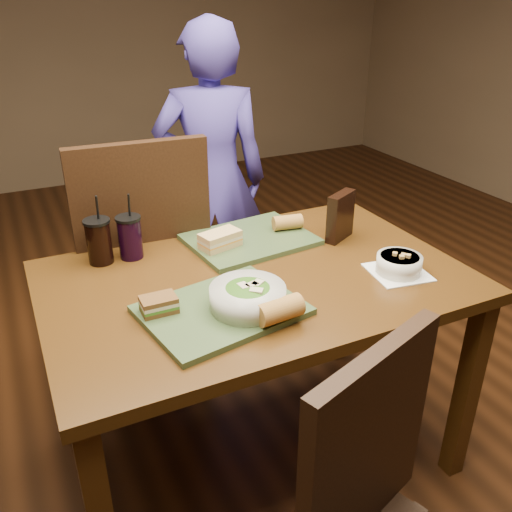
{
  "coord_description": "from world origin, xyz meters",
  "views": [
    {
      "loc": [
        -0.65,
        -1.34,
        1.56
      ],
      "look_at": [
        0.0,
        0.0,
        0.82
      ],
      "focal_mm": 38.0,
      "sensor_mm": 36.0,
      "label": 1
    }
  ],
  "objects_px": {
    "diner": "(212,180)",
    "tray_near": "(222,310)",
    "baguette_near": "(280,310)",
    "cup_berry": "(130,237)",
    "soup_bowl": "(399,264)",
    "chair_far": "(140,261)",
    "chip_bag": "(340,216)",
    "baguette_far": "(287,222)",
    "salad_bowl": "(248,296)",
    "tray_far": "(250,239)",
    "cup_cola": "(99,241)",
    "sandwich_far": "(220,240)",
    "dining_table": "(256,301)",
    "sandwich_near": "(159,304)"
  },
  "relations": [
    {
      "from": "baguette_far",
      "to": "cup_berry",
      "type": "bearing_deg",
      "value": 174.34
    },
    {
      "from": "chair_far",
      "to": "cup_berry",
      "type": "xyz_separation_m",
      "value": [
        -0.08,
        -0.23,
        0.21
      ]
    },
    {
      "from": "tray_far",
      "to": "soup_bowl",
      "type": "distance_m",
      "value": 0.53
    },
    {
      "from": "salad_bowl",
      "to": "tray_near",
      "type": "bearing_deg",
      "value": 156.67
    },
    {
      "from": "tray_far",
      "to": "cup_cola",
      "type": "bearing_deg",
      "value": 172.3
    },
    {
      "from": "salad_bowl",
      "to": "baguette_near",
      "type": "xyz_separation_m",
      "value": [
        0.05,
        -0.1,
        -0.0
      ]
    },
    {
      "from": "baguette_far",
      "to": "tray_far",
      "type": "bearing_deg",
      "value": -177.53
    },
    {
      "from": "chair_far",
      "to": "salad_bowl",
      "type": "xyz_separation_m",
      "value": [
        0.13,
        -0.71,
        0.19
      ]
    },
    {
      "from": "baguette_far",
      "to": "soup_bowl",
      "type": "bearing_deg",
      "value": -68.28
    },
    {
      "from": "diner",
      "to": "sandwich_far",
      "type": "bearing_deg",
      "value": 90.18
    },
    {
      "from": "chair_far",
      "to": "cup_cola",
      "type": "relative_size",
      "value": 4.76
    },
    {
      "from": "diner",
      "to": "baguette_near",
      "type": "relative_size",
      "value": 11.64
    },
    {
      "from": "salad_bowl",
      "to": "baguette_far",
      "type": "bearing_deg",
      "value": 49.99
    },
    {
      "from": "chair_far",
      "to": "soup_bowl",
      "type": "relative_size",
      "value": 5.65
    },
    {
      "from": "diner",
      "to": "tray_near",
      "type": "relative_size",
      "value": 3.49
    },
    {
      "from": "diner",
      "to": "soup_bowl",
      "type": "height_order",
      "value": "diner"
    },
    {
      "from": "salad_bowl",
      "to": "baguette_far",
      "type": "xyz_separation_m",
      "value": [
        0.36,
        0.43,
        -0.01
      ]
    },
    {
      "from": "diner",
      "to": "tray_near",
      "type": "xyz_separation_m",
      "value": [
        -0.42,
        -1.14,
        0.03
      ]
    },
    {
      "from": "cup_berry",
      "to": "dining_table",
      "type": "bearing_deg",
      "value": -43.62
    },
    {
      "from": "diner",
      "to": "baguette_far",
      "type": "bearing_deg",
      "value": 110.03
    },
    {
      "from": "soup_bowl",
      "to": "sandwich_near",
      "type": "relative_size",
      "value": 2.02
    },
    {
      "from": "dining_table",
      "to": "baguette_near",
      "type": "xyz_separation_m",
      "value": [
        -0.07,
        -0.28,
        0.14
      ]
    },
    {
      "from": "chair_far",
      "to": "diner",
      "type": "height_order",
      "value": "diner"
    },
    {
      "from": "baguette_near",
      "to": "tray_near",
      "type": "bearing_deg",
      "value": 132.14
    },
    {
      "from": "tray_far",
      "to": "cup_cola",
      "type": "distance_m",
      "value": 0.52
    },
    {
      "from": "sandwich_near",
      "to": "chair_far",
      "type": "bearing_deg",
      "value": 81.03
    },
    {
      "from": "diner",
      "to": "chip_bag",
      "type": "distance_m",
      "value": 0.88
    },
    {
      "from": "salad_bowl",
      "to": "sandwich_far",
      "type": "relative_size",
      "value": 1.39
    },
    {
      "from": "soup_bowl",
      "to": "baguette_near",
      "type": "bearing_deg",
      "value": -168.07
    },
    {
      "from": "dining_table",
      "to": "chip_bag",
      "type": "bearing_deg",
      "value": 17.8
    },
    {
      "from": "diner",
      "to": "soup_bowl",
      "type": "bearing_deg",
      "value": 118.07
    },
    {
      "from": "chair_far",
      "to": "chip_bag",
      "type": "xyz_separation_m",
      "value": [
        0.63,
        -0.41,
        0.22
      ]
    },
    {
      "from": "tray_near",
      "to": "baguette_far",
      "type": "relative_size",
      "value": 3.96
    },
    {
      "from": "sandwich_near",
      "to": "cup_cola",
      "type": "height_order",
      "value": "cup_cola"
    },
    {
      "from": "diner",
      "to": "salad_bowl",
      "type": "relative_size",
      "value": 6.96
    },
    {
      "from": "dining_table",
      "to": "sandwich_far",
      "type": "height_order",
      "value": "sandwich_far"
    },
    {
      "from": "tray_near",
      "to": "salad_bowl",
      "type": "relative_size",
      "value": 1.99
    },
    {
      "from": "salad_bowl",
      "to": "soup_bowl",
      "type": "relative_size",
      "value": 1.08
    },
    {
      "from": "cup_berry",
      "to": "tray_far",
      "type": "bearing_deg",
      "value": -8.7
    },
    {
      "from": "cup_cola",
      "to": "baguette_near",
      "type": "bearing_deg",
      "value": -59.1
    },
    {
      "from": "diner",
      "to": "cup_berry",
      "type": "relative_size",
      "value": 6.52
    },
    {
      "from": "diner",
      "to": "baguette_near",
      "type": "height_order",
      "value": "diner"
    },
    {
      "from": "soup_bowl",
      "to": "baguette_near",
      "type": "xyz_separation_m",
      "value": [
        -0.48,
        -0.1,
        0.02
      ]
    },
    {
      "from": "tray_near",
      "to": "soup_bowl",
      "type": "height_order",
      "value": "soup_bowl"
    },
    {
      "from": "sandwich_far",
      "to": "cup_berry",
      "type": "height_order",
      "value": "cup_berry"
    },
    {
      "from": "dining_table",
      "to": "sandwich_near",
      "type": "height_order",
      "value": "sandwich_near"
    },
    {
      "from": "tray_far",
      "to": "chip_bag",
      "type": "bearing_deg",
      "value": -20.65
    },
    {
      "from": "chair_far",
      "to": "chip_bag",
      "type": "relative_size",
      "value": 6.43
    },
    {
      "from": "sandwich_far",
      "to": "baguette_far",
      "type": "relative_size",
      "value": 1.43
    },
    {
      "from": "sandwich_far",
      "to": "cup_cola",
      "type": "relative_size",
      "value": 0.65
    }
  ]
}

